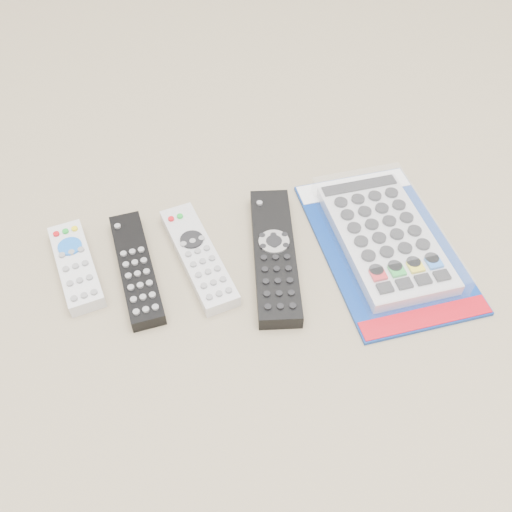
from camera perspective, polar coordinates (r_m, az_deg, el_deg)
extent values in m
plane|color=gray|center=(0.79, -0.16, -1.81)|extent=(5.00, 5.00, 0.00)
cube|color=silver|center=(0.83, -17.56, -0.94)|extent=(0.07, 0.16, 0.02)
cylinder|color=blue|center=(0.84, -18.12, 0.94)|extent=(0.04, 0.04, 0.00)
cube|color=black|center=(0.81, -11.90, -1.13)|extent=(0.06, 0.20, 0.02)
cube|color=silver|center=(0.81, -5.82, 0.00)|extent=(0.09, 0.20, 0.02)
cylinder|color=black|center=(0.81, -6.45, 1.66)|extent=(0.04, 0.04, 0.00)
cube|color=black|center=(0.80, 1.85, 0.21)|extent=(0.10, 0.24, 0.02)
cylinder|color=silver|center=(0.80, 1.81, 1.45)|extent=(0.05, 0.05, 0.00)
cube|color=navy|center=(0.85, 12.72, 1.06)|extent=(0.19, 0.30, 0.01)
cube|color=white|center=(0.92, 9.70, 6.89)|extent=(0.18, 0.05, 0.00)
cube|color=#B10C19|center=(0.77, 16.60, -5.90)|extent=(0.18, 0.03, 0.00)
cube|color=silver|center=(0.84, 12.74, 1.82)|extent=(0.13, 0.23, 0.02)
cube|color=white|center=(0.83, 12.83, 2.20)|extent=(0.15, 0.25, 0.03)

